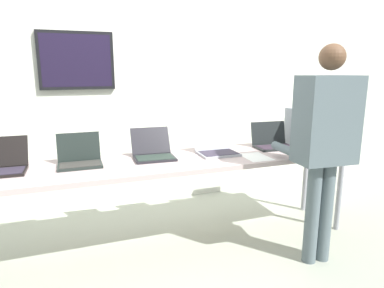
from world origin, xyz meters
The scene contains 11 objects.
ground centered at (0.00, 0.00, -0.02)m, with size 8.00×8.00×0.04m, color #9DA291.
back_wall centered at (-0.02, 1.13, 1.35)m, with size 8.00×0.11×2.69m.
workbench centered at (0.00, 0.00, 0.74)m, with size 3.25×0.70×0.79m.
equipment_box centered at (1.40, 0.10, 0.97)m, with size 0.36×0.32×0.36m.
laptop_station_0 centered at (-1.36, 0.11, 0.84)m, with size 0.37×0.37×0.24m.
laptop_station_1 centered at (-0.80, 0.10, 0.85)m, with size 0.33×0.28×0.24m.
laptop_station_2 centered at (-0.20, 0.12, 0.84)m, with size 0.35×0.37×0.24m.
laptop_station_3 centered at (0.37, 0.09, 0.85)m, with size 0.34×0.38×0.25m.
laptop_station_4 centered at (0.98, 0.10, 0.84)m, with size 0.38×0.30×0.24m.
person centered at (0.96, -0.62, 1.04)m, with size 0.46×0.61×1.71m.
paper_sheet centered at (0.64, -0.17, 0.79)m, with size 0.22×0.30×0.00m.
Camera 1 is at (-0.86, -2.63, 1.53)m, focal length 31.60 mm.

